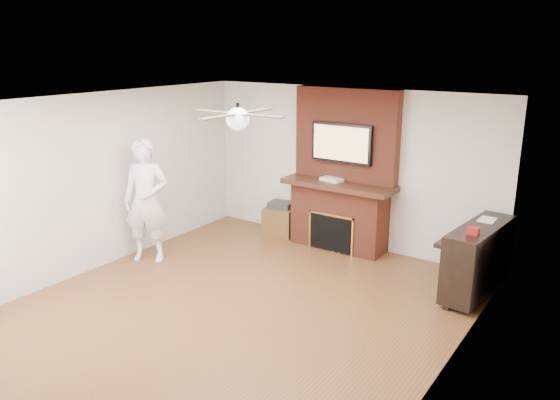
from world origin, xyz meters
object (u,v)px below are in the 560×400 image
Objects in this scene: fireplace at (341,186)px; side_table at (281,219)px; piano at (477,258)px; person at (146,201)px.

fireplace reaches higher than side_table.
side_table is 3.42m from piano.
fireplace is 1.32m from side_table.
piano reaches higher than side_table.
fireplace is 2.98m from person.
fireplace is 4.28× the size of side_table.
fireplace is at bearing -7.45° from side_table.
piano is at bearing -19.05° from side_table.
piano is (3.37, -0.48, 0.23)m from side_table.
side_table is at bearing 177.72° from piano.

